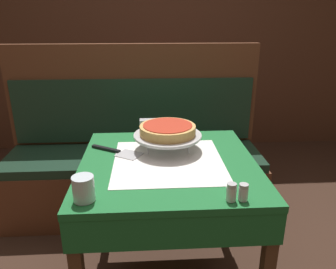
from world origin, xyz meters
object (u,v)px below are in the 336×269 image
object	(u,v)px
dining_table_rear	(159,101)
booth_bench	(135,167)
pepper_shaker	(243,192)
condiment_caddy	(165,86)
deep_dish_pizza	(168,129)
salt_shaker	(231,192)
pizza_server	(118,152)
pizza_pan_stand	(168,136)
water_glass_near	(84,189)
dining_table_front	(168,181)
napkin_holder	(149,127)

from	to	relation	value
dining_table_rear	booth_bench	distance (m)	0.91
booth_bench	pepper_shaker	world-z (taller)	booth_bench
pepper_shaker	condiment_caddy	world-z (taller)	condiment_caddy
deep_dish_pizza	salt_shaker	size ratio (longest dim) A/B	3.97
dining_table_rear	condiment_caddy	xyz separation A→B (m)	(0.05, -0.09, 0.15)
salt_shaker	pepper_shaker	distance (m)	0.05
condiment_caddy	pizza_server	bearing A→B (deg)	-102.67
salt_shaker	pizza_pan_stand	bearing A→B (deg)	112.30
booth_bench	salt_shaker	distance (m)	1.27
pepper_shaker	water_glass_near	bearing A→B (deg)	176.42
pepper_shaker	condiment_caddy	size ratio (longest dim) A/B	0.40
booth_bench	deep_dish_pizza	xyz separation A→B (m)	(0.20, -0.62, 0.51)
pizza_pan_stand	pizza_server	world-z (taller)	pizza_pan_stand
pizza_server	salt_shaker	size ratio (longest dim) A/B	3.86
dining_table_front	booth_bench	size ratio (longest dim) A/B	0.46
pizza_server	pepper_shaker	size ratio (longest dim) A/B	4.10
dining_table_front	water_glass_near	distance (m)	0.49
pizza_server	salt_shaker	xyz separation A→B (m)	(0.46, -0.48, 0.03)
salt_shaker	dining_table_rear	bearing A→B (deg)	95.66
pizza_pan_stand	deep_dish_pizza	xyz separation A→B (m)	(-0.00, 0.00, 0.03)
pizza_server	salt_shaker	world-z (taller)	salt_shaker
napkin_holder	deep_dish_pizza	bearing A→B (deg)	-67.40
pizza_pan_stand	deep_dish_pizza	size ratio (longest dim) A/B	1.22
deep_dish_pizza	pizza_pan_stand	bearing A→B (deg)	-88.21
dining_table_rear	pepper_shaker	distance (m)	1.98
water_glass_near	pizza_server	bearing A→B (deg)	78.89
water_glass_near	pepper_shaker	xyz separation A→B (m)	(0.59, -0.04, -0.02)
pizza_pan_stand	condiment_caddy	size ratio (longest dim) A/B	2.07
booth_bench	salt_shaker	size ratio (longest dim) A/B	25.53
booth_bench	water_glass_near	distance (m)	1.18
pizza_pan_stand	salt_shaker	size ratio (longest dim) A/B	4.86
pizza_server	condiment_caddy	distance (m)	1.42
napkin_holder	dining_table_front	bearing A→B (deg)	-76.31
pizza_server	dining_table_front	bearing A→B (deg)	-25.35
water_glass_near	salt_shaker	bearing A→B (deg)	-3.88
deep_dish_pizza	condiment_caddy	bearing A→B (deg)	87.46
dining_table_front	salt_shaker	xyz separation A→B (m)	(0.21, -0.36, 0.14)
booth_bench	deep_dish_pizza	world-z (taller)	booth_bench
napkin_holder	condiment_caddy	bearing A→B (deg)	82.25
water_glass_near	pepper_shaker	size ratio (longest dim) A/B	1.45
napkin_holder	condiment_caddy	size ratio (longest dim) A/B	0.60
dining_table_front	napkin_holder	distance (m)	0.41
booth_bench	pepper_shaker	distance (m)	1.28
booth_bench	pepper_shaker	xyz separation A→B (m)	(0.45, -1.12, 0.43)
pizza_pan_stand	deep_dish_pizza	bearing A→B (deg)	91.79
salt_shaker	pepper_shaker	size ratio (longest dim) A/B	1.06
condiment_caddy	booth_bench	bearing A→B (deg)	-109.22
pizza_pan_stand	condiment_caddy	world-z (taller)	condiment_caddy
dining_table_rear	condiment_caddy	bearing A→B (deg)	-61.92
dining_table_front	napkin_holder	bearing A→B (deg)	103.69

